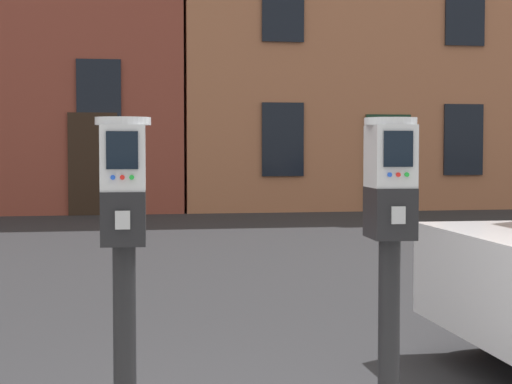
# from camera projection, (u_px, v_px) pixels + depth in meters

# --- Properties ---
(parking_meter_near_kerb) EXTENTS (0.23, 0.26, 1.39)m
(parking_meter_near_kerb) POSITION_uv_depth(u_px,v_px,m) (124.00, 229.00, 3.43)
(parking_meter_near_kerb) COLOR black
(parking_meter_near_kerb) RESTS_ON sidewalk_slab
(parking_meter_twin_adjacent) EXTENTS (0.23, 0.26, 1.40)m
(parking_meter_twin_adjacent) POSITION_uv_depth(u_px,v_px,m) (390.00, 223.00, 3.62)
(parking_meter_twin_adjacent) COLOR black
(parking_meter_twin_adjacent) RESTS_ON sidewalk_slab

